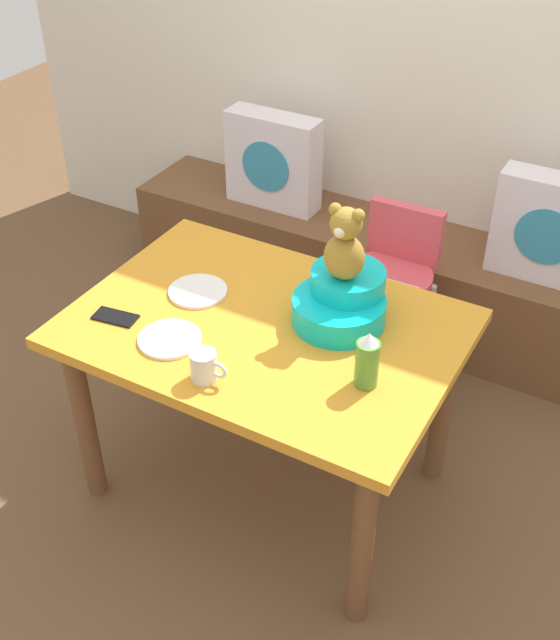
# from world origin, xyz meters

# --- Properties ---
(ground_plane) EXTENTS (8.00, 8.00, 0.00)m
(ground_plane) POSITION_xyz_m (0.00, 0.00, 0.00)
(ground_plane) COLOR brown
(back_wall) EXTENTS (4.40, 0.10, 2.60)m
(back_wall) POSITION_xyz_m (0.00, 1.45, 1.30)
(back_wall) COLOR silver
(back_wall) RESTS_ON ground_plane
(window_bench) EXTENTS (2.60, 0.44, 0.46)m
(window_bench) POSITION_xyz_m (0.00, 1.18, 0.23)
(window_bench) COLOR brown
(window_bench) RESTS_ON ground_plane
(pillow_floral_left) EXTENTS (0.44, 0.15, 0.44)m
(pillow_floral_left) POSITION_xyz_m (-0.63, 1.16, 0.68)
(pillow_floral_left) COLOR silver
(pillow_floral_left) RESTS_ON window_bench
(pillow_floral_right) EXTENTS (0.44, 0.15, 0.44)m
(pillow_floral_right) POSITION_xyz_m (0.63, 1.16, 0.68)
(pillow_floral_right) COLOR silver
(pillow_floral_right) RESTS_ON window_bench
(dining_table) EXTENTS (1.23, 0.87, 0.74)m
(dining_table) POSITION_xyz_m (0.00, 0.00, 0.63)
(dining_table) COLOR orange
(dining_table) RESTS_ON ground_plane
(highchair) EXTENTS (0.34, 0.45, 0.79)m
(highchair) POSITION_xyz_m (0.14, 0.75, 0.52)
(highchair) COLOR #D84C59
(highchair) RESTS_ON ground_plane
(infant_seat_teal) EXTENTS (0.30, 0.33, 0.16)m
(infant_seat_teal) POSITION_xyz_m (0.20, 0.14, 0.81)
(infant_seat_teal) COLOR #0CBEC5
(infant_seat_teal) RESTS_ON dining_table
(teddy_bear) EXTENTS (0.13, 0.12, 0.25)m
(teddy_bear) POSITION_xyz_m (0.20, 0.14, 1.02)
(teddy_bear) COLOR olive
(teddy_bear) RESTS_ON infant_seat_teal
(ketchup_bottle) EXTENTS (0.07, 0.07, 0.18)m
(ketchup_bottle) POSITION_xyz_m (0.40, -0.11, 0.83)
(ketchup_bottle) COLOR #4C8C33
(ketchup_bottle) RESTS_ON dining_table
(coffee_mug) EXTENTS (0.12, 0.08, 0.09)m
(coffee_mug) POSITION_xyz_m (-0.02, -0.32, 0.79)
(coffee_mug) COLOR silver
(coffee_mug) RESTS_ON dining_table
(dinner_plate_near) EXTENTS (0.20, 0.20, 0.01)m
(dinner_plate_near) POSITION_xyz_m (-0.21, -0.22, 0.75)
(dinner_plate_near) COLOR white
(dinner_plate_near) RESTS_ON dining_table
(dinner_plate_far) EXTENTS (0.20, 0.20, 0.01)m
(dinner_plate_far) POSITION_xyz_m (-0.29, 0.04, 0.75)
(dinner_plate_far) COLOR white
(dinner_plate_far) RESTS_ON dining_table
(cell_phone) EXTENTS (0.15, 0.09, 0.01)m
(cell_phone) POSITION_xyz_m (-0.44, -0.21, 0.74)
(cell_phone) COLOR black
(cell_phone) RESTS_ON dining_table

